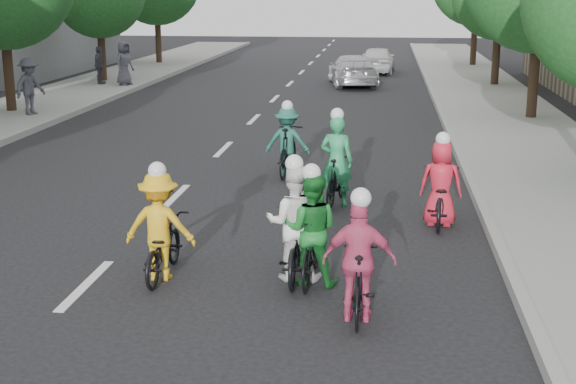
% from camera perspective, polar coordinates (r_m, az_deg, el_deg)
% --- Properties ---
extents(ground, '(120.00, 120.00, 0.00)m').
position_cam_1_polar(ground, '(11.88, -14.18, -6.44)').
color(ground, black).
rests_on(ground, ground).
extents(curb_left, '(0.18, 80.00, 0.18)m').
position_cam_1_polar(curb_left, '(23.11, -19.52, 3.45)').
color(curb_left, '#999993').
rests_on(curb_left, ground).
extents(sidewalk_right, '(4.00, 80.00, 0.15)m').
position_cam_1_polar(sidewalk_right, '(21.09, 17.24, 2.61)').
color(sidewalk_right, gray).
rests_on(sidewalk_right, ground).
extents(curb_right, '(0.18, 80.00, 0.18)m').
position_cam_1_polar(curb_right, '(20.82, 11.96, 2.84)').
color(curb_right, '#999993').
rests_on(curb_right, ground).
extents(cyclist_0, '(0.94, 1.54, 1.75)m').
position_cam_1_polar(cyclist_0, '(10.23, 5.09, -5.64)').
color(cyclist_0, black).
rests_on(cyclist_0, ground).
extents(cyclist_1, '(0.71, 1.63, 1.91)m').
position_cam_1_polar(cyclist_1, '(15.58, 3.48, 1.46)').
color(cyclist_1, black).
rests_on(cyclist_1, ground).
extents(cyclist_2, '(1.05, 1.90, 1.71)m').
position_cam_1_polar(cyclist_2, '(18.01, -0.03, 3.27)').
color(cyclist_2, black).
rests_on(cyclist_2, ground).
extents(cyclist_3, '(1.04, 1.68, 1.74)m').
position_cam_1_polar(cyclist_3, '(11.76, -9.03, -3.08)').
color(cyclist_3, black).
rests_on(cyclist_3, ground).
extents(cyclist_4, '(0.80, 1.87, 1.69)m').
position_cam_1_polar(cyclist_4, '(14.53, 10.77, -0.01)').
color(cyclist_4, black).
rests_on(cyclist_4, ground).
extents(cyclist_5, '(0.84, 1.82, 1.85)m').
position_cam_1_polar(cyclist_5, '(11.62, 0.47, -3.04)').
color(cyclist_5, black).
rests_on(cyclist_5, ground).
extents(cyclist_6, '(0.82, 1.65, 1.76)m').
position_cam_1_polar(cyclist_6, '(11.41, 1.67, -3.32)').
color(cyclist_6, black).
rests_on(cyclist_6, ground).
extents(follow_car_lead, '(2.55, 4.80, 1.32)m').
position_cam_1_polar(follow_car_lead, '(35.20, 4.62, 8.64)').
color(follow_car_lead, silver).
rests_on(follow_car_lead, ground).
extents(follow_car_trail, '(1.72, 3.95, 1.32)m').
position_cam_1_polar(follow_car_trail, '(40.58, 6.39, 9.34)').
color(follow_car_trail, silver).
rests_on(follow_car_trail, ground).
extents(spectator_0, '(1.05, 1.34, 1.82)m').
position_cam_1_polar(spectator_0, '(27.17, -17.88, 7.17)').
color(spectator_0, '#44444F').
rests_on(spectator_0, sidewalk_left).
extents(spectator_1, '(0.40, 0.94, 1.59)m').
position_cam_1_polar(spectator_1, '(35.27, -13.27, 8.78)').
color(spectator_1, '#4C4B58').
rests_on(spectator_1, sidewalk_left).
extents(spectator_2, '(0.89, 1.05, 1.83)m').
position_cam_1_polar(spectator_2, '(34.63, -11.58, 8.97)').
color(spectator_2, '#4E4D5A').
rests_on(spectator_2, sidewalk_left).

